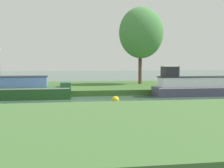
% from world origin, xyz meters
% --- Properties ---
extents(ground_plane, '(120.00, 120.00, 0.00)m').
position_xyz_m(ground_plane, '(0.00, 0.00, 0.00)').
color(ground_plane, '#3E584D').
extents(riverbank_far, '(72.00, 10.00, 0.40)m').
position_xyz_m(riverbank_far, '(0.00, 7.00, 0.20)').
color(riverbank_far, '#3C632A').
rests_on(riverbank_far, ground_plane).
extents(riverbank_near, '(72.00, 10.00, 0.40)m').
position_xyz_m(riverbank_near, '(0.00, -9.00, 0.20)').
color(riverbank_near, '#456D36').
rests_on(riverbank_near, ground_plane).
extents(forest_barge, '(7.74, 1.70, 2.03)m').
position_xyz_m(forest_barge, '(-3.62, 1.20, 0.70)').
color(forest_barge, '#204C20').
rests_on(forest_barge, ground_plane).
extents(slate_narrowboat, '(7.37, 1.64, 2.11)m').
position_xyz_m(slate_narrowboat, '(9.60, 1.20, 0.65)').
color(slate_narrowboat, '#48455D').
rests_on(slate_narrowboat, ground_plane).
extents(willow_tree_left, '(3.94, 3.37, 6.79)m').
position_xyz_m(willow_tree_left, '(6.96, 7.70, 4.92)').
color(willow_tree_left, brown).
rests_on(willow_tree_left, riverbank_far).
extents(mooring_post_near, '(0.14, 0.14, 0.73)m').
position_xyz_m(mooring_post_near, '(-2.24, 2.65, 0.77)').
color(mooring_post_near, '#463C27').
rests_on(mooring_post_near, riverbank_far).
extents(channel_buoy, '(0.43, 0.43, 0.43)m').
position_xyz_m(channel_buoy, '(2.93, -1.91, 0.21)').
color(channel_buoy, yellow).
rests_on(channel_buoy, ground_plane).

